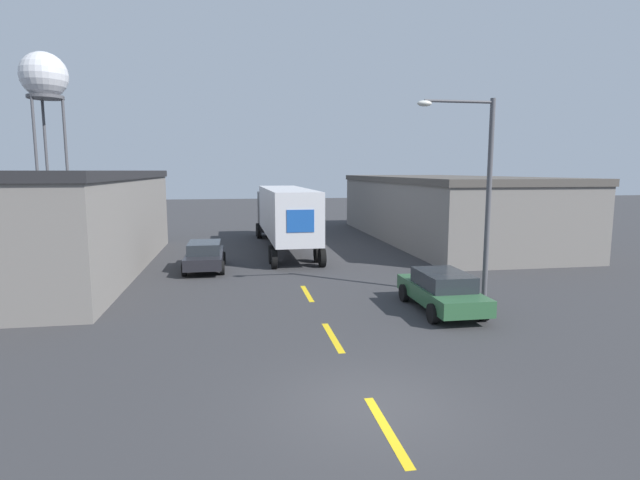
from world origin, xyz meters
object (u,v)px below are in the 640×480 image
object	(u,v)px
semi_truck	(284,212)
parked_car_left_far	(205,255)
parked_car_right_near	(442,290)
water_tower	(44,79)
street_lamp	(480,182)

from	to	relation	value
semi_truck	parked_car_left_far	world-z (taller)	semi_truck
parked_car_right_near	parked_car_left_far	xyz separation A→B (m)	(-8.79, 9.02, 0.00)
parked_car_right_near	water_tower	distance (m)	48.20
parked_car_right_near	street_lamp	xyz separation A→B (m)	(2.08, 1.56, 3.78)
street_lamp	water_tower	bearing A→B (deg)	126.83
semi_truck	water_tower	size ratio (longest dim) A/B	0.90
parked_car_left_far	water_tower	size ratio (longest dim) A/B	0.28
parked_car_left_far	water_tower	world-z (taller)	water_tower
semi_truck	parked_car_left_far	bearing A→B (deg)	-127.69
semi_truck	parked_car_left_far	size ratio (longest dim) A/B	3.25
semi_truck	street_lamp	world-z (taller)	street_lamp
parked_car_left_far	street_lamp	xyz separation A→B (m)	(10.86, -7.46, 3.78)
semi_truck	parked_car_left_far	distance (m)	7.88
parked_car_right_near	parked_car_left_far	size ratio (longest dim) A/B	1.00
semi_truck	street_lamp	bearing A→B (deg)	-66.45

